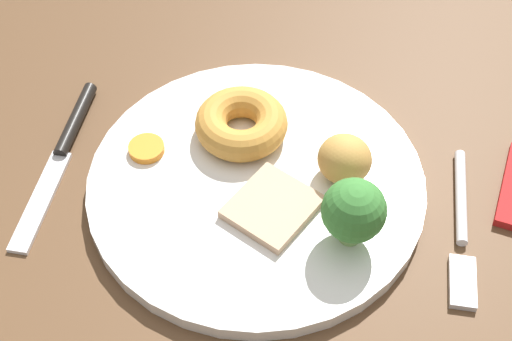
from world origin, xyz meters
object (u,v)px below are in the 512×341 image
(dinner_plate, at_px, (256,183))
(knife, at_px, (64,148))
(fork, at_px, (462,230))
(broccoli_floret, at_px, (354,211))
(roast_potato_left, at_px, (345,159))
(carrot_coin_front, at_px, (147,146))
(meat_slice_main, at_px, (272,207))
(yorkshire_pudding, at_px, (241,123))

(dinner_plate, height_order, knife, dinner_plate)
(dinner_plate, relative_size, fork, 1.84)
(broccoli_floret, bearing_deg, roast_potato_left, -78.54)
(roast_potato_left, height_order, fork, roast_potato_left)
(broccoli_floret, bearing_deg, carrot_coin_front, -18.07)
(dinner_plate, relative_size, meat_slice_main, 4.34)
(yorkshire_pudding, height_order, carrot_coin_front, yorkshire_pudding)
(meat_slice_main, distance_m, broccoli_floret, 0.07)
(carrot_coin_front, bearing_deg, meat_slice_main, 159.35)
(yorkshire_pudding, bearing_deg, broccoli_floret, 139.09)
(knife, bearing_deg, dinner_plate, 85.97)
(meat_slice_main, bearing_deg, yorkshire_pudding, -61.61)
(meat_slice_main, relative_size, knife, 0.35)
(fork, bearing_deg, yorkshire_pudding, -108.79)
(meat_slice_main, height_order, carrot_coin_front, meat_slice_main)
(meat_slice_main, height_order, broccoli_floret, broccoli_floret)
(carrot_coin_front, distance_m, broccoli_floret, 0.19)
(yorkshire_pudding, xyz_separation_m, knife, (0.15, 0.04, -0.02))
(dinner_plate, bearing_deg, broccoli_floret, 151.77)
(dinner_plate, height_order, yorkshire_pudding, yorkshire_pudding)
(dinner_plate, xyz_separation_m, carrot_coin_front, (0.10, -0.01, 0.01))
(yorkshire_pudding, xyz_separation_m, fork, (-0.19, 0.06, -0.02))
(yorkshire_pudding, bearing_deg, roast_potato_left, 162.57)
(carrot_coin_front, relative_size, fork, 0.20)
(carrot_coin_front, distance_m, fork, 0.27)
(meat_slice_main, distance_m, yorkshire_pudding, 0.09)
(broccoli_floret, height_order, fork, broccoli_floret)
(yorkshire_pudding, xyz_separation_m, carrot_coin_front, (0.08, 0.03, -0.01))
(knife, bearing_deg, carrot_coin_front, 92.90)
(roast_potato_left, xyz_separation_m, broccoli_floret, (-0.01, 0.06, 0.01))
(yorkshire_pudding, bearing_deg, carrot_coin_front, 22.68)
(dinner_plate, height_order, broccoli_floret, broccoli_floret)
(broccoli_floret, bearing_deg, yorkshire_pudding, -40.91)
(yorkshire_pudding, bearing_deg, meat_slice_main, 118.39)
(carrot_coin_front, bearing_deg, roast_potato_left, -179.04)
(broccoli_floret, relative_size, fork, 0.39)
(carrot_coin_front, distance_m, knife, 0.08)
(roast_potato_left, relative_size, fork, 0.29)
(dinner_plate, xyz_separation_m, roast_potato_left, (-0.07, -0.02, 0.03))
(roast_potato_left, bearing_deg, yorkshire_pudding, -17.43)
(carrot_coin_front, xyz_separation_m, fork, (-0.27, 0.03, -0.01))
(dinner_plate, xyz_separation_m, meat_slice_main, (-0.02, 0.03, 0.01))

